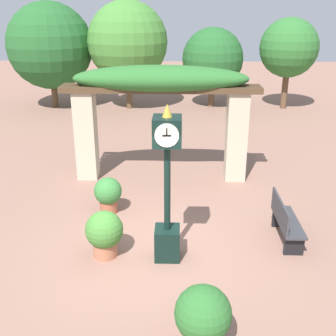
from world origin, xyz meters
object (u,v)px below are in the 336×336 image
pedestal_clock (167,190)px  park_bench (285,221)px  potted_plant_near_right (104,232)px  potted_plant_near_left (108,193)px  potted_plant_far_left (203,316)px

pedestal_clock → park_bench: 2.69m
pedestal_clock → potted_plant_near_right: 1.51m
pedestal_clock → potted_plant_near_left: 2.52m
potted_plant_near_right → park_bench: 3.66m
potted_plant_near_right → park_bench: size_ratio=0.67×
pedestal_clock → potted_plant_far_left: bearing=-76.6°
potted_plant_near_left → park_bench: 3.98m
potted_plant_near_left → potted_plant_far_left: bearing=-64.7°
potted_plant_far_left → park_bench: (1.84, 3.05, -0.17)m
potted_plant_near_left → park_bench: (3.82, -1.13, -0.05)m
potted_plant_near_right → park_bench: potted_plant_near_right is taller
potted_plant_near_right → potted_plant_far_left: size_ratio=0.90×
potted_plant_near_right → potted_plant_far_left: (1.75, -2.36, 0.09)m
potted_plant_near_left → park_bench: bearing=-16.6°
potted_plant_far_left → park_bench: 3.56m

